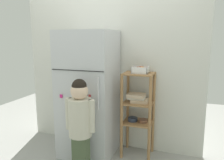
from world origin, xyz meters
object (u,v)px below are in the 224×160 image
Objects in this scene: child_standing at (80,117)px; pantry_shelf_unit at (138,106)px; fruit_bin at (141,70)px; refrigerator at (89,94)px.

pantry_shelf_unit is (0.51, 0.59, 0.01)m from child_standing.
refrigerator is at bearing -169.11° from fruit_bin.
pantry_shelf_unit is 5.59× the size of fruit_bin.
child_standing is 0.92m from fruit_bin.
refrigerator is 1.47× the size of pantry_shelf_unit.
child_standing is 5.57× the size of fruit_bin.
fruit_bin is at bearing 10.89° from refrigerator.
refrigerator is 8.24× the size of fruit_bin.
child_standing is (0.11, -0.46, -0.15)m from refrigerator.
fruit_bin is (0.64, 0.12, 0.32)m from refrigerator.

